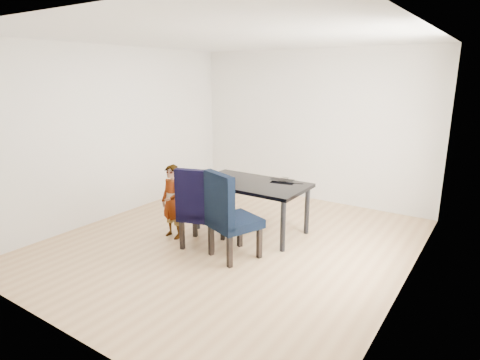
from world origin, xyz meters
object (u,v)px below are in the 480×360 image
Objects in this scene: chair_left at (202,206)px; laptop at (283,179)px; plate at (213,176)px; child at (172,202)px; dining_table at (251,207)px; chair_right at (235,215)px.

chair_left is 3.19× the size of laptop.
plate is at bearing 11.32° from laptop.
chair_left is 0.52m from child.
plate is at bearing -176.94° from dining_table.
plate is 0.81× the size of laptop.
laptop is (0.62, 1.13, 0.21)m from chair_left.
dining_table is 4.63× the size of laptop.
plate is at bearing 84.55° from child.
chair_left is 3.95× the size of plate.
child is (-1.09, 0.04, -0.04)m from chair_right.
dining_table is 0.78m from plate.
child is 3.05× the size of laptop.
chair_left is at bearing -165.60° from chair_right.
chair_left is 0.98× the size of chair_right.
dining_table is 0.91m from chair_right.
child is at bearing -134.80° from dining_table.
dining_table is 0.62m from laptop.
chair_right reaches higher than dining_table.
child is at bearing 165.88° from chair_left.
child is at bearing -161.02° from chair_right.
dining_table is 1.42× the size of chair_right.
chair_right is (0.29, -0.84, 0.19)m from dining_table.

